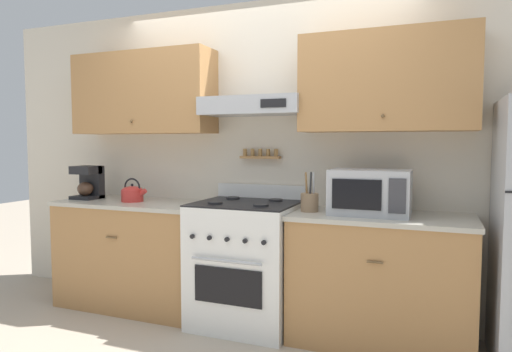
{
  "coord_description": "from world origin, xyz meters",
  "views": [
    {
      "loc": [
        1.34,
        -2.88,
        1.4
      ],
      "look_at": [
        0.09,
        0.27,
        1.15
      ],
      "focal_mm": 32.0,
      "sensor_mm": 36.0,
      "label": 1
    }
  ],
  "objects_px": {
    "tea_kettle": "(133,193)",
    "coffee_maker": "(89,182)",
    "microwave": "(370,192)",
    "stove_range": "(246,263)",
    "utensil_crock": "(310,202)"
  },
  "relations": [
    {
      "from": "stove_range",
      "to": "microwave",
      "type": "xyz_separation_m",
      "value": [
        0.92,
        0.03,
        0.58
      ]
    },
    {
      "from": "stove_range",
      "to": "tea_kettle",
      "type": "distance_m",
      "value": 1.16
    },
    {
      "from": "stove_range",
      "to": "utensil_crock",
      "type": "xyz_separation_m",
      "value": [
        0.49,
        0.01,
        0.5
      ]
    },
    {
      "from": "coffee_maker",
      "to": "tea_kettle",
      "type": "bearing_deg",
      "value": -2.75
    },
    {
      "from": "coffee_maker",
      "to": "stove_range",
      "type": "bearing_deg",
      "value": -1.34
    },
    {
      "from": "microwave",
      "to": "utensil_crock",
      "type": "distance_m",
      "value": 0.44
    },
    {
      "from": "microwave",
      "to": "stove_range",
      "type": "bearing_deg",
      "value": -178.1
    },
    {
      "from": "microwave",
      "to": "coffee_maker",
      "type": "bearing_deg",
      "value": 179.87
    },
    {
      "from": "tea_kettle",
      "to": "coffee_maker",
      "type": "bearing_deg",
      "value": 177.25
    },
    {
      "from": "stove_range",
      "to": "utensil_crock",
      "type": "bearing_deg",
      "value": 1.48
    },
    {
      "from": "utensil_crock",
      "to": "tea_kettle",
      "type": "bearing_deg",
      "value": -180.0
    },
    {
      "from": "utensil_crock",
      "to": "microwave",
      "type": "bearing_deg",
      "value": 2.39
    },
    {
      "from": "stove_range",
      "to": "utensil_crock",
      "type": "relative_size",
      "value": 3.69
    },
    {
      "from": "coffee_maker",
      "to": "utensil_crock",
      "type": "distance_m",
      "value": 2.04
    },
    {
      "from": "coffee_maker",
      "to": "utensil_crock",
      "type": "height_order",
      "value": "coffee_maker"
    }
  ]
}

